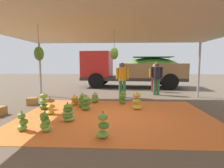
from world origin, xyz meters
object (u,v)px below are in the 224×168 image
worker_0 (157,76)px  banana_bunch_6 (137,102)px  banana_bunch_2 (68,113)px  banana_bunch_0 (95,98)px  banana_bunch_10 (82,101)px  worker_1 (154,76)px  banana_bunch_11 (86,104)px  banana_bunch_7 (45,123)px  cargo_truck_main (130,69)px  banana_bunch_3 (50,107)px  crate_0 (32,101)px  banana_bunch_8 (103,127)px  banana_bunch_5 (123,98)px  banana_bunch_9 (75,101)px  worker_2 (122,77)px  banana_bunch_4 (44,102)px  banana_bunch_1 (22,123)px

worker_0 → banana_bunch_6: bearing=-112.5°
banana_bunch_2 → banana_bunch_0: bearing=80.8°
banana_bunch_10 → worker_1: size_ratio=0.34×
banana_bunch_11 → banana_bunch_7: bearing=-105.6°
banana_bunch_6 → cargo_truck_main: (0.10, 6.20, 0.99)m
banana_bunch_3 → crate_0: banana_bunch_3 is taller
banana_bunch_2 → banana_bunch_8: (1.06, -1.09, 0.02)m
banana_bunch_3 → worker_1: worker_1 is taller
banana_bunch_5 → banana_bunch_11: (-1.24, -0.98, -0.01)m
banana_bunch_5 → worker_0: 2.89m
banana_bunch_9 → banana_bunch_5: bearing=7.9°
banana_bunch_6 → worker_0: worker_0 is taller
banana_bunch_5 → banana_bunch_7: 3.52m
worker_1 → worker_2: bearing=-133.8°
banana_bunch_8 → banana_bunch_9: banana_bunch_8 is taller
banana_bunch_9 → worker_1: worker_1 is taller
banana_bunch_11 → crate_0: bearing=163.0°
banana_bunch_4 → crate_0: bearing=139.0°
worker_2 → cargo_truck_main: bearing=81.6°
worker_2 → banana_bunch_6: bearing=-78.1°
banana_bunch_7 → banana_bunch_11: size_ratio=0.99×
banana_bunch_0 → banana_bunch_5: banana_bunch_5 is taller
banana_bunch_0 → banana_bunch_1: (-1.26, -3.19, 0.02)m
banana_bunch_11 → worker_2: size_ratio=0.32×
banana_bunch_2 → banana_bunch_5: size_ratio=0.97×
banana_bunch_5 → banana_bunch_7: banana_bunch_5 is taller
banana_bunch_11 → worker_1: (3.07, 4.31, 0.68)m
worker_2 → banana_bunch_0: bearing=-132.3°
banana_bunch_7 → banana_bunch_11: 2.12m
banana_bunch_0 → banana_bunch_5: size_ratio=0.77×
banana_bunch_4 → banana_bunch_3: bearing=-53.0°
banana_bunch_7 → crate_0: (-1.66, 2.72, -0.09)m
banana_bunch_5 → cargo_truck_main: 5.48m
worker_2 → banana_bunch_11: bearing=-117.3°
banana_bunch_3 → banana_bunch_5: size_ratio=1.00×
banana_bunch_4 → banana_bunch_5: banana_bunch_4 is taller
banana_bunch_0 → banana_bunch_10: 0.90m
banana_bunch_0 → banana_bunch_11: bearing=-96.3°
banana_bunch_3 → crate_0: bearing=133.6°
banana_bunch_11 → worker_1: bearing=54.5°
banana_bunch_6 → banana_bunch_7: (-2.29, -2.18, -0.05)m
banana_bunch_4 → crate_0: 0.99m
banana_bunch_9 → worker_0: bearing=34.4°
banana_bunch_7 → banana_bunch_8: (1.36, -0.29, 0.03)m
crate_0 → banana_bunch_3: bearing=-46.4°
banana_bunch_2 → banana_bunch_11: banana_bunch_2 is taller
banana_bunch_2 → banana_bunch_10: (0.05, 1.60, 0.00)m
banana_bunch_0 → crate_0: (-2.36, -0.50, -0.05)m
banana_bunch_8 → banana_bunch_9: bearing=114.3°
banana_bunch_2 → banana_bunch_3: size_ratio=0.97×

